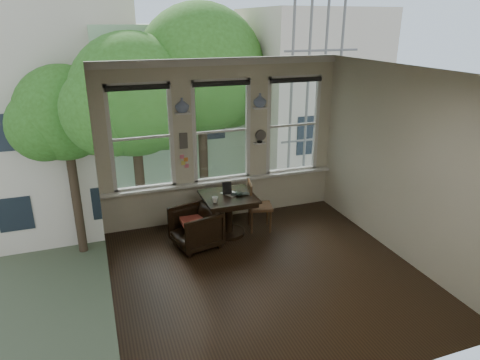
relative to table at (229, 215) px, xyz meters
name	(u,v)px	position (x,y,z in m)	size (l,w,h in m)	color
ground	(267,274)	(0.13, -1.43, -0.38)	(4.50, 4.50, 0.00)	black
ceiling	(272,71)	(0.13, -1.43, 2.62)	(4.50, 4.50, 0.00)	silver
wall_back	(221,141)	(0.13, 0.82, 1.12)	(4.50, 4.50, 0.00)	beige
wall_front	(365,262)	(0.13, -3.68, 1.12)	(4.50, 4.50, 0.00)	beige
wall_left	(101,203)	(-2.12, -1.43, 1.12)	(4.50, 4.50, 0.00)	beige
wall_right	(402,165)	(2.38, -1.43, 1.12)	(4.50, 4.50, 0.00)	beige
window_left	(141,138)	(-1.32, 0.82, 1.32)	(1.10, 0.12, 1.90)	white
window_center	(221,131)	(0.13, 0.82, 1.32)	(1.10, 0.12, 1.90)	white
window_right	(292,125)	(1.58, 0.82, 1.32)	(1.10, 0.12, 1.90)	white
shelf_left	(182,113)	(-0.59, 0.72, 1.73)	(0.26, 0.16, 0.03)	white
shelf_right	(260,108)	(0.86, 0.72, 1.73)	(0.26, 0.16, 0.03)	white
intercom	(183,141)	(-0.59, 0.75, 1.23)	(0.14, 0.06, 0.28)	#59544F
sticky_notes	(184,159)	(-0.59, 0.76, 0.88)	(0.16, 0.01, 0.24)	pink
desk_fan	(260,138)	(0.86, 0.70, 1.16)	(0.20, 0.20, 0.24)	#59544F
vase_left	(182,105)	(-0.59, 0.72, 1.86)	(0.24, 0.24, 0.25)	white
vase_right	(260,100)	(0.86, 0.72, 1.86)	(0.24, 0.24, 0.25)	white
table	(229,215)	(0.00, 0.00, 0.00)	(0.90, 0.90, 0.75)	black
armchair_left	(196,228)	(-0.66, -0.22, -0.04)	(0.72, 0.74, 0.68)	black
cushion_red	(195,222)	(-0.66, -0.22, 0.08)	(0.45, 0.45, 0.06)	maroon
side_chair_right	(260,206)	(0.60, 0.01, 0.09)	(0.42, 0.42, 0.92)	#412E17
laptop	(240,195)	(0.18, -0.09, 0.39)	(0.32, 0.21, 0.03)	black
mug	(215,200)	(-0.31, -0.21, 0.42)	(0.10, 0.10, 0.10)	white
drinking_glass	(239,194)	(0.15, -0.11, 0.42)	(0.12, 0.12, 0.09)	white
tablet	(227,188)	(0.00, 0.08, 0.48)	(0.16, 0.02, 0.22)	black
papers	(230,193)	(0.06, 0.08, 0.38)	(0.22, 0.30, 0.00)	silver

